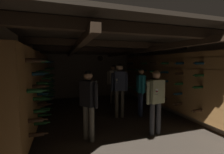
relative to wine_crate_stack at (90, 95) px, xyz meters
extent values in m
plane|color=#473D33|center=(0.21, -2.08, -0.30)|extent=(8.40, 8.40, 0.00)
cube|color=gray|center=(0.21, 1.15, 0.88)|extent=(4.72, 0.06, 2.35)
cube|color=gray|center=(-2.12, -2.08, 0.88)|extent=(0.06, 6.40, 2.35)
cube|color=gray|center=(2.54, -2.08, 0.88)|extent=(0.06, 6.40, 2.35)
cube|color=black|center=(0.21, -2.08, 2.08)|extent=(4.72, 6.52, 0.06)
cube|color=#2D2116|center=(0.21, -4.88, 1.96)|extent=(4.60, 0.14, 0.16)
cube|color=#2D2116|center=(0.21, -3.02, 1.96)|extent=(4.60, 0.14, 0.16)
cube|color=#2D2116|center=(0.21, -1.15, 1.96)|extent=(4.60, 0.14, 0.16)
cube|color=#2D2116|center=(0.21, 0.72, 1.96)|extent=(4.60, 0.14, 0.16)
cube|color=#2D2116|center=(-0.83, -2.08, 1.85)|extent=(0.12, 6.40, 0.12)
cube|color=#2D2116|center=(1.24, -2.08, 1.85)|extent=(0.12, 6.40, 0.12)
cylinder|color=white|center=(0.77, 1.10, 1.72)|extent=(0.27, 0.02, 0.27)
cylinder|color=#2D2314|center=(0.77, 1.09, 1.72)|extent=(0.29, 0.01, 0.29)
cube|color=black|center=(0.77, 1.08, 1.72)|extent=(0.09, 0.01, 0.06)
cube|color=black|center=(0.77, 1.08, 1.72)|extent=(0.14, 0.01, 0.05)
cube|color=brown|center=(-1.93, -1.93, 0.85)|extent=(0.32, 5.50, 1.80)
cylinder|color=black|center=(-1.67, -4.13, 0.21)|extent=(0.28, 0.07, 0.07)
cylinder|color=black|center=(-1.50, -4.13, 0.21)|extent=(0.07, 0.03, 0.03)
cylinder|color=#143819|center=(-1.67, -3.58, 0.21)|extent=(0.28, 0.07, 0.07)
cylinder|color=#143819|center=(-1.50, -3.58, 0.21)|extent=(0.07, 0.03, 0.03)
cylinder|color=#143819|center=(-1.67, -3.04, 0.21)|extent=(0.28, 0.07, 0.07)
cylinder|color=#143819|center=(-1.50, -3.04, 0.21)|extent=(0.07, 0.03, 0.03)
cylinder|color=#143819|center=(-1.67, -2.49, 0.21)|extent=(0.28, 0.07, 0.07)
cylinder|color=#143819|center=(-1.50, -2.49, 0.21)|extent=(0.07, 0.03, 0.03)
cylinder|color=#0F2838|center=(-1.67, -1.92, 0.21)|extent=(0.28, 0.07, 0.07)
cylinder|color=#0F2838|center=(-1.50, -1.92, 0.21)|extent=(0.07, 0.03, 0.03)
cylinder|color=#0F2838|center=(-1.67, -0.85, 0.21)|extent=(0.28, 0.07, 0.07)
cylinder|color=#0F2838|center=(-1.50, -0.85, 0.21)|extent=(0.07, 0.03, 0.03)
cylinder|color=#194723|center=(-1.67, -0.29, 0.21)|extent=(0.28, 0.07, 0.07)
cylinder|color=#194723|center=(-1.50, -0.29, 0.21)|extent=(0.07, 0.03, 0.03)
cylinder|color=#143819|center=(-1.67, 0.26, 0.21)|extent=(0.28, 0.07, 0.07)
cylinder|color=#143819|center=(-1.50, 0.26, 0.21)|extent=(0.07, 0.03, 0.03)
cylinder|color=black|center=(-1.67, -4.14, 0.46)|extent=(0.28, 0.07, 0.07)
cylinder|color=black|center=(-1.50, -4.14, 0.46)|extent=(0.07, 0.03, 0.03)
cylinder|color=#194723|center=(-1.67, -3.57, 0.46)|extent=(0.28, 0.07, 0.07)
cylinder|color=#194723|center=(-1.50, -3.57, 0.46)|extent=(0.07, 0.03, 0.03)
cylinder|color=black|center=(-1.67, -3.02, 0.46)|extent=(0.28, 0.07, 0.07)
cylinder|color=black|center=(-1.50, -3.02, 0.46)|extent=(0.07, 0.03, 0.03)
cylinder|color=#143819|center=(-1.67, -2.49, 0.46)|extent=(0.28, 0.07, 0.07)
cylinder|color=#143819|center=(-1.50, -2.49, 0.46)|extent=(0.07, 0.03, 0.03)
cylinder|color=#194723|center=(-1.67, -1.92, 0.46)|extent=(0.28, 0.07, 0.07)
cylinder|color=#194723|center=(-1.50, -1.92, 0.46)|extent=(0.07, 0.03, 0.03)
cylinder|color=#0F2838|center=(-1.67, -0.84, 0.46)|extent=(0.28, 0.07, 0.07)
cylinder|color=#0F2838|center=(-1.50, -0.84, 0.46)|extent=(0.07, 0.03, 0.03)
cylinder|color=#194723|center=(-1.67, 0.26, 0.46)|extent=(0.28, 0.07, 0.07)
cylinder|color=#194723|center=(-1.50, 0.26, 0.46)|extent=(0.07, 0.03, 0.03)
cylinder|color=#143819|center=(-1.67, -3.57, 0.72)|extent=(0.28, 0.07, 0.07)
cylinder|color=#143819|center=(-1.50, -3.57, 0.72)|extent=(0.07, 0.03, 0.03)
cylinder|color=#0F2838|center=(-1.67, -3.02, 0.72)|extent=(0.28, 0.07, 0.07)
cylinder|color=#0F2838|center=(-1.50, -3.02, 0.72)|extent=(0.07, 0.03, 0.03)
cylinder|color=#143819|center=(-1.67, -2.49, 0.72)|extent=(0.28, 0.07, 0.07)
cylinder|color=#143819|center=(-1.50, -2.49, 0.72)|extent=(0.07, 0.03, 0.03)
cylinder|color=#143819|center=(-1.67, -1.94, 0.72)|extent=(0.28, 0.07, 0.07)
cylinder|color=#143819|center=(-1.50, -1.94, 0.72)|extent=(0.07, 0.03, 0.03)
cylinder|color=#143819|center=(-1.67, -1.39, 0.72)|extent=(0.28, 0.07, 0.07)
cylinder|color=#143819|center=(-1.50, -1.39, 0.72)|extent=(0.07, 0.03, 0.03)
cylinder|color=#194723|center=(-1.67, -0.83, 0.72)|extent=(0.28, 0.07, 0.07)
cylinder|color=#194723|center=(-1.50, -0.83, 0.72)|extent=(0.07, 0.03, 0.03)
cylinder|color=#0F2838|center=(-1.67, -0.28, 0.72)|extent=(0.28, 0.07, 0.07)
cylinder|color=#0F2838|center=(-1.50, -0.28, 0.72)|extent=(0.07, 0.03, 0.03)
cylinder|color=#194723|center=(-1.67, 0.26, 0.72)|extent=(0.28, 0.07, 0.07)
cylinder|color=#194723|center=(-1.50, 0.26, 0.72)|extent=(0.07, 0.03, 0.03)
cylinder|color=#194723|center=(-1.67, -4.13, 0.98)|extent=(0.28, 0.07, 0.07)
cylinder|color=#194723|center=(-1.50, -4.13, 0.98)|extent=(0.07, 0.03, 0.03)
cylinder|color=black|center=(-1.67, -3.58, 0.98)|extent=(0.28, 0.07, 0.07)
cylinder|color=black|center=(-1.50, -3.58, 0.98)|extent=(0.07, 0.03, 0.03)
cylinder|color=#143819|center=(-1.67, -3.04, 0.98)|extent=(0.28, 0.07, 0.07)
cylinder|color=#143819|center=(-1.50, -3.04, 0.98)|extent=(0.07, 0.03, 0.03)
cylinder|color=black|center=(-1.67, -2.49, 0.98)|extent=(0.28, 0.07, 0.07)
cylinder|color=black|center=(-1.50, -2.49, 0.98)|extent=(0.07, 0.03, 0.03)
cylinder|color=#194723|center=(-1.67, -1.94, 0.98)|extent=(0.28, 0.07, 0.07)
cylinder|color=#194723|center=(-1.50, -1.94, 0.98)|extent=(0.07, 0.03, 0.03)
cylinder|color=#194723|center=(-1.67, -0.85, 0.98)|extent=(0.28, 0.07, 0.07)
cylinder|color=#194723|center=(-1.50, -0.85, 0.98)|extent=(0.07, 0.03, 0.03)
cylinder|color=#194723|center=(-1.67, -0.29, 0.98)|extent=(0.28, 0.07, 0.07)
cylinder|color=#194723|center=(-1.50, -0.29, 0.98)|extent=(0.07, 0.03, 0.03)
cylinder|color=black|center=(-1.67, 0.26, 0.98)|extent=(0.28, 0.07, 0.07)
cylinder|color=black|center=(-1.50, 0.26, 0.98)|extent=(0.07, 0.03, 0.03)
cylinder|color=#0F2838|center=(-1.67, -3.58, 1.24)|extent=(0.28, 0.07, 0.07)
cylinder|color=#0F2838|center=(-1.50, -3.58, 1.24)|extent=(0.07, 0.03, 0.03)
cylinder|color=#143819|center=(-1.67, -3.03, 1.24)|extent=(0.28, 0.07, 0.07)
cylinder|color=#143819|center=(-1.50, -3.03, 1.24)|extent=(0.07, 0.03, 0.03)
cylinder|color=black|center=(-1.67, -2.47, 1.24)|extent=(0.28, 0.07, 0.07)
cylinder|color=black|center=(-1.50, -2.47, 1.24)|extent=(0.07, 0.03, 0.03)
cylinder|color=#143819|center=(-1.67, -0.84, 1.24)|extent=(0.28, 0.07, 0.07)
cylinder|color=#143819|center=(-1.50, -0.84, 1.24)|extent=(0.07, 0.03, 0.03)
cylinder|color=#143819|center=(-1.67, -0.29, 1.24)|extent=(0.28, 0.07, 0.07)
cylinder|color=#143819|center=(-1.50, -0.29, 1.24)|extent=(0.07, 0.03, 0.03)
cylinder|color=#194723|center=(-1.67, 0.28, 1.24)|extent=(0.28, 0.07, 0.07)
cylinder|color=#194723|center=(-1.50, 0.28, 1.24)|extent=(0.07, 0.03, 0.03)
cylinder|color=black|center=(-1.67, -4.13, 1.49)|extent=(0.28, 0.07, 0.07)
cylinder|color=black|center=(-1.50, -4.13, 1.49)|extent=(0.07, 0.03, 0.03)
cylinder|color=#194723|center=(-1.67, -3.60, 1.49)|extent=(0.28, 0.07, 0.07)
cylinder|color=#194723|center=(-1.50, -3.60, 1.49)|extent=(0.07, 0.03, 0.03)
cylinder|color=#0F2838|center=(-1.67, -3.04, 1.49)|extent=(0.28, 0.07, 0.07)
cylinder|color=#0F2838|center=(-1.50, -3.04, 1.49)|extent=(0.07, 0.03, 0.03)
cylinder|color=#0F2838|center=(-1.67, -2.48, 1.49)|extent=(0.28, 0.07, 0.07)
cylinder|color=#0F2838|center=(-1.50, -2.48, 1.49)|extent=(0.07, 0.03, 0.03)
cylinder|color=#0F2838|center=(-1.67, -1.92, 1.49)|extent=(0.28, 0.07, 0.07)
cylinder|color=#0F2838|center=(-1.50, -1.92, 1.49)|extent=(0.07, 0.03, 0.03)
cylinder|color=#0F2838|center=(-1.67, -1.38, 1.49)|extent=(0.28, 0.07, 0.07)
cylinder|color=#0F2838|center=(-1.50, -1.38, 1.49)|extent=(0.07, 0.03, 0.03)
cylinder|color=black|center=(-1.67, -0.84, 1.49)|extent=(0.28, 0.07, 0.07)
cylinder|color=black|center=(-1.50, -0.84, 1.49)|extent=(0.07, 0.03, 0.03)
cylinder|color=#0F2838|center=(-1.67, -0.27, 1.49)|extent=(0.28, 0.07, 0.07)
cylinder|color=#0F2838|center=(-1.50, -0.27, 1.49)|extent=(0.07, 0.03, 0.03)
cylinder|color=black|center=(-1.67, 0.26, 1.49)|extent=(0.28, 0.07, 0.07)
cylinder|color=black|center=(-1.50, 0.26, 1.49)|extent=(0.07, 0.03, 0.03)
cube|color=brown|center=(-1.78, -1.93, 0.08)|extent=(0.02, 5.50, 0.02)
cube|color=brown|center=(-1.78, -1.93, 0.34)|extent=(0.02, 5.50, 0.02)
cube|color=brown|center=(-1.78, -1.93, 0.59)|extent=(0.02, 5.50, 0.02)
cube|color=brown|center=(-1.78, -1.93, 0.85)|extent=(0.02, 5.50, 0.02)
cube|color=brown|center=(-1.78, -1.93, 1.11)|extent=(0.02, 5.50, 0.02)
cube|color=brown|center=(-1.78, -1.93, 1.36)|extent=(0.02, 5.50, 0.02)
cube|color=brown|center=(-1.78, -1.93, 1.62)|extent=(0.02, 5.50, 0.02)
cube|color=brown|center=(2.35, -1.93, 0.85)|extent=(0.32, 5.50, 1.80)
cylinder|color=black|center=(2.09, -4.00, 0.25)|extent=(0.28, 0.07, 0.07)
cylinder|color=black|center=(1.91, -4.00, 0.25)|extent=(0.07, 0.03, 0.03)
cylinder|color=black|center=(2.09, -3.31, 0.25)|extent=(0.28, 0.07, 0.07)
cylinder|color=black|center=(1.91, -3.31, 0.25)|extent=(0.07, 0.03, 0.03)
cylinder|color=black|center=(2.09, -2.61, 0.25)|extent=(0.28, 0.07, 0.07)
cylinder|color=black|center=(1.91, -2.61, 0.25)|extent=(0.07, 0.03, 0.03)
cylinder|color=#143819|center=(2.09, -1.25, 0.25)|extent=(0.28, 0.07, 0.07)
cylinder|color=#143819|center=(1.91, -1.25, 0.25)|extent=(0.07, 0.03, 0.03)
cylinder|color=#143819|center=(2.09, -0.56, 0.25)|extent=(0.28, 0.07, 0.07)
cylinder|color=#143819|center=(1.91, -0.56, 0.25)|extent=(0.07, 0.03, 0.03)
cylinder|color=#194723|center=(2.09, 0.12, 0.25)|extent=(0.28, 0.07, 0.07)
cylinder|color=#194723|center=(1.91, 0.12, 0.25)|extent=(0.07, 0.03, 0.03)
cylinder|color=#0F2838|center=(2.09, -3.29, 0.55)|extent=(0.28, 0.07, 0.07)
cylinder|color=#0F2838|center=(1.91, -3.29, 0.55)|extent=(0.07, 0.03, 0.03)
cylinder|color=#194723|center=(2.09, -1.93, 0.55)|extent=(0.28, 0.07, 0.07)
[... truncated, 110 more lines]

